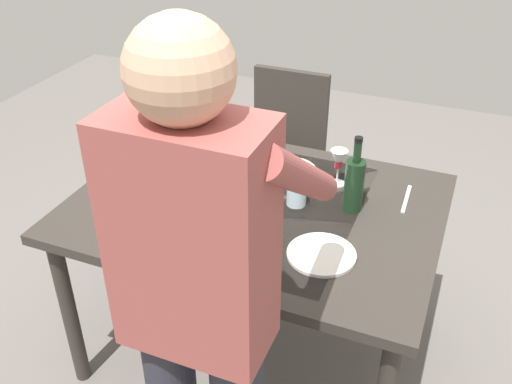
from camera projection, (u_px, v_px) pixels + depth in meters
name	position (u px, v px, depth m)	size (l,w,h in m)	color
ground_plane	(256.00, 346.00, 2.59)	(6.00, 6.00, 0.00)	#66605B
dining_table	(256.00, 220.00, 2.22)	(1.36, 1.00, 0.76)	#332D28
chair_near	(283.00, 147.00, 3.06)	(0.40, 0.40, 0.91)	black
person_server	(201.00, 306.00, 1.43)	(0.42, 0.61, 1.69)	#2D2D38
wine_bottle	(354.00, 183.00, 2.09)	(0.07, 0.07, 0.30)	black
wine_glass_left	(339.00, 161.00, 2.24)	(0.07, 0.07, 0.15)	white
wine_glass_right	(189.00, 126.00, 2.50)	(0.07, 0.07, 0.15)	white
water_cup_near_left	(297.00, 194.00, 2.15)	(0.07, 0.07, 0.09)	silver
water_cup_near_right	(155.00, 181.00, 2.22)	(0.08, 0.08, 0.10)	silver
serving_bowl_pasta	(214.00, 172.00, 2.31)	(0.30, 0.30, 0.07)	silver
side_bowl_salad	(122.00, 175.00, 2.29)	(0.18, 0.18, 0.07)	silver
side_bowl_bread	(229.00, 226.00, 2.00)	(0.16, 0.16, 0.07)	silver
dinner_plate_near	(289.00, 171.00, 2.37)	(0.23, 0.23, 0.01)	silver
dinner_plate_far	(321.00, 254.00, 1.91)	(0.23, 0.23, 0.01)	silver
table_knife	(406.00, 199.00, 2.20)	(0.01, 0.20, 0.01)	silver
table_fork	(136.00, 215.00, 2.11)	(0.01, 0.18, 0.01)	silver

